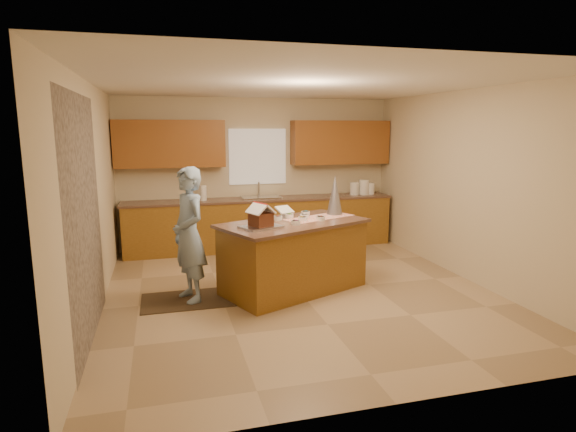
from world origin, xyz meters
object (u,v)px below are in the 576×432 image
at_px(island_base, 293,258).
at_px(boy, 189,235).
at_px(tinsel_tree, 335,195).
at_px(gingerbread_house, 261,217).

relative_size(island_base, boy, 1.09).
xyz_separation_m(tinsel_tree, gingerbread_house, (-1.21, -0.64, -0.15)).
bearing_deg(boy, gingerbread_house, 55.03).
distance_m(boy, gingerbread_house, 0.92).
xyz_separation_m(island_base, boy, (-1.36, -0.03, 0.40)).
relative_size(tinsel_tree, boy, 0.33).
height_order(island_base, tinsel_tree, tinsel_tree).
bearing_deg(island_base, tinsel_tree, 3.67).
bearing_deg(tinsel_tree, gingerbread_house, -152.23).
bearing_deg(island_base, gingerbread_house, -174.81).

